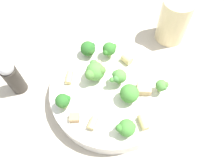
{
  "coord_description": "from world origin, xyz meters",
  "views": [
    {
      "loc": [
        -0.21,
        0.04,
        0.42
      ],
      "look_at": [
        0.0,
        0.0,
        0.05
      ],
      "focal_mm": 35.0,
      "sensor_mm": 36.0,
      "label": 1
    }
  ],
  "objects": [
    {
      "name": "pasta_bowl",
      "position": [
        0.0,
        0.0,
        0.02
      ],
      "size": [
        0.25,
        0.25,
        0.04
      ],
      "color": "silver",
      "rests_on": "ground_plane"
    },
    {
      "name": "ground_plane",
      "position": [
        0.0,
        0.0,
        0.0
      ],
      "size": [
        2.0,
        2.0,
        0.0
      ],
      "primitive_type": "plane",
      "color": "#BCB29E"
    },
    {
      "name": "drinking_glass",
      "position": [
        0.14,
        -0.17,
        0.05
      ],
      "size": [
        0.07,
        0.07,
        0.11
      ],
      "color": "beige",
      "rests_on": "ground_plane"
    },
    {
      "name": "broccoli_floret_1",
      "position": [
        -0.03,
        -0.09,
        0.06
      ],
      "size": [
        0.02,
        0.02,
        0.03
      ],
      "color": "#84AD60",
      "rests_on": "pasta_bowl"
    },
    {
      "name": "rigatoni_1",
      "position": [
        0.03,
        0.08,
        0.04
      ],
      "size": [
        0.03,
        0.02,
        0.01
      ],
      "primitive_type": "cylinder",
      "rotation": [
        1.57,
        0.0,
        1.3
      ],
      "color": "#E0C67F",
      "rests_on": "pasta_bowl"
    },
    {
      "name": "rigatoni_0",
      "position": [
        -0.09,
        -0.04,
        0.05
      ],
      "size": [
        0.03,
        0.02,
        0.01
      ],
      "primitive_type": "cylinder",
      "rotation": [
        1.57,
        0.0,
        1.66
      ],
      "color": "#E0C67F",
      "rests_on": "pasta_bowl"
    },
    {
      "name": "chicken_chunk_1",
      "position": [
        -0.05,
        0.08,
        0.04
      ],
      "size": [
        0.02,
        0.02,
        0.01
      ],
      "primitive_type": "cube",
      "rotation": [
        0.0,
        0.0,
        1.41
      ],
      "color": "tan",
      "rests_on": "pasta_bowl"
    },
    {
      "name": "broccoli_floret_3",
      "position": [
        0.09,
        0.03,
        0.06
      ],
      "size": [
        0.03,
        0.03,
        0.03
      ],
      "color": "#93B766",
      "rests_on": "pasta_bowl"
    },
    {
      "name": "broccoli_floret_5",
      "position": [
        -0.02,
        0.09,
        0.06
      ],
      "size": [
        0.03,
        0.03,
        0.04
      ],
      "color": "#93B766",
      "rests_on": "pasta_bowl"
    },
    {
      "name": "broccoli_floret_4",
      "position": [
        -0.09,
        -0.01,
        0.06
      ],
      "size": [
        0.03,
        0.04,
        0.03
      ],
      "color": "#9EC175",
      "rests_on": "pasta_bowl"
    },
    {
      "name": "pepper_shaker",
      "position": [
        0.06,
        0.19,
        0.05
      ],
      "size": [
        0.03,
        0.03,
        0.09
      ],
      "color": "#332D28",
      "rests_on": "ground_plane"
    },
    {
      "name": "broccoli_floret_7",
      "position": [
        0.08,
        -0.01,
        0.06
      ],
      "size": [
        0.03,
        0.03,
        0.04
      ],
      "color": "#93B766",
      "rests_on": "pasta_bowl"
    },
    {
      "name": "broccoli_floret_0",
      "position": [
        0.01,
        -0.01,
        0.06
      ],
      "size": [
        0.03,
        0.03,
        0.04
      ],
      "color": "#84AD60",
      "rests_on": "pasta_bowl"
    },
    {
      "name": "rigatoni_2",
      "position": [
        -0.07,
        0.05,
        0.05
      ],
      "size": [
        0.03,
        0.02,
        0.01
      ],
      "primitive_type": "cylinder",
      "rotation": [
        1.57,
        0.0,
        1.04
      ],
      "color": "#E0C67F",
      "rests_on": "pasta_bowl"
    },
    {
      "name": "broccoli_floret_2",
      "position": [
        0.03,
        0.03,
        0.06
      ],
      "size": [
        0.04,
        0.04,
        0.04
      ],
      "color": "#9EC175",
      "rests_on": "pasta_bowl"
    },
    {
      "name": "chicken_chunk_0",
      "position": [
        -0.02,
        -0.06,
        0.05
      ],
      "size": [
        0.03,
        0.03,
        0.02
      ],
      "primitive_type": "cube",
      "rotation": [
        0.0,
        0.0,
        1.32
      ],
      "color": "tan",
      "rests_on": "pasta_bowl"
    },
    {
      "name": "rigatoni_4",
      "position": [
        0.05,
        0.02,
        0.05
      ],
      "size": [
        0.02,
        0.02,
        0.01
      ],
      "primitive_type": "cylinder",
      "rotation": [
        1.57,
        0.0,
        0.2
      ],
      "color": "#E0C67F",
      "rests_on": "pasta_bowl"
    },
    {
      "name": "rigatoni_3",
      "position": [
        0.05,
        -0.04,
        0.05
      ],
      "size": [
        0.03,
        0.03,
        0.02
      ],
      "primitive_type": "cylinder",
      "rotation": [
        1.57,
        0.0,
        2.17
      ],
      "color": "#E0C67F",
      "rests_on": "pasta_bowl"
    },
    {
      "name": "broccoli_floret_6",
      "position": [
        -0.03,
        -0.03,
        0.06
      ],
      "size": [
        0.04,
        0.04,
        0.04
      ],
      "color": "#93B766",
      "rests_on": "pasta_bowl"
    }
  ]
}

